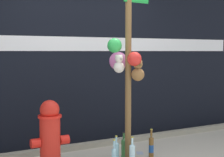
{
  "coord_description": "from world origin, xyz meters",
  "views": [
    {
      "loc": [
        -2.19,
        -3.5,
        1.48
      ],
      "look_at": [
        -0.12,
        0.38,
        1.13
      ],
      "focal_mm": 54.9,
      "sensor_mm": 36.0,
      "label": 1
    }
  ],
  "objects_px": {
    "bottle_0": "(151,147)",
    "bottle_5": "(132,154)",
    "memorial_post": "(126,47)",
    "fire_hydrant": "(50,135)",
    "bottle_2": "(116,152)",
    "bottle_3": "(132,155)",
    "bottle_1": "(114,156)",
    "bottle_4": "(124,147)"
  },
  "relations": [
    {
      "from": "bottle_2",
      "to": "bottle_3",
      "type": "xyz_separation_m",
      "value": [
        0.1,
        -0.23,
        0.01
      ]
    },
    {
      "from": "fire_hydrant",
      "to": "memorial_post",
      "type": "bearing_deg",
      "value": -6.4
    },
    {
      "from": "bottle_4",
      "to": "bottle_5",
      "type": "xyz_separation_m",
      "value": [
        -0.05,
        -0.3,
        -0.0
      ]
    },
    {
      "from": "bottle_0",
      "to": "bottle_2",
      "type": "bearing_deg",
      "value": 175.71
    },
    {
      "from": "memorial_post",
      "to": "bottle_4",
      "type": "height_order",
      "value": "memorial_post"
    },
    {
      "from": "bottle_4",
      "to": "bottle_5",
      "type": "bearing_deg",
      "value": -99.75
    },
    {
      "from": "bottle_3",
      "to": "bottle_4",
      "type": "bearing_deg",
      "value": 75.75
    },
    {
      "from": "bottle_1",
      "to": "bottle_3",
      "type": "height_order",
      "value": "bottle_3"
    },
    {
      "from": "fire_hydrant",
      "to": "bottle_2",
      "type": "distance_m",
      "value": 0.92
    },
    {
      "from": "bottle_1",
      "to": "fire_hydrant",
      "type": "bearing_deg",
      "value": 161.2
    },
    {
      "from": "fire_hydrant",
      "to": "bottle_0",
      "type": "bearing_deg",
      "value": -7.28
    },
    {
      "from": "memorial_post",
      "to": "bottle_5",
      "type": "xyz_separation_m",
      "value": [
        -0.01,
        -0.18,
        -1.39
      ]
    },
    {
      "from": "memorial_post",
      "to": "bottle_2",
      "type": "xyz_separation_m",
      "value": [
        -0.15,
        -0.02,
        -1.38
      ]
    },
    {
      "from": "fire_hydrant",
      "to": "bottle_2",
      "type": "bearing_deg",
      "value": -9.1
    },
    {
      "from": "fire_hydrant",
      "to": "bottle_4",
      "type": "height_order",
      "value": "fire_hydrant"
    },
    {
      "from": "fire_hydrant",
      "to": "bottle_1",
      "type": "distance_m",
      "value": 0.86
    },
    {
      "from": "bottle_0",
      "to": "bottle_5",
      "type": "bearing_deg",
      "value": -163.26
    },
    {
      "from": "bottle_0",
      "to": "bottle_2",
      "type": "distance_m",
      "value": 0.53
    },
    {
      "from": "fire_hydrant",
      "to": "bottle_0",
      "type": "height_order",
      "value": "fire_hydrant"
    },
    {
      "from": "memorial_post",
      "to": "bottle_3",
      "type": "height_order",
      "value": "memorial_post"
    },
    {
      "from": "bottle_0",
      "to": "bottle_1",
      "type": "relative_size",
      "value": 1.14
    },
    {
      "from": "bottle_0",
      "to": "bottle_4",
      "type": "relative_size",
      "value": 1.13
    },
    {
      "from": "fire_hydrant",
      "to": "bottle_0",
      "type": "distance_m",
      "value": 1.43
    },
    {
      "from": "fire_hydrant",
      "to": "bottle_2",
      "type": "relative_size",
      "value": 2.41
    },
    {
      "from": "bottle_1",
      "to": "bottle_2",
      "type": "distance_m",
      "value": 0.16
    },
    {
      "from": "bottle_2",
      "to": "bottle_4",
      "type": "distance_m",
      "value": 0.25
    },
    {
      "from": "bottle_0",
      "to": "memorial_post",
      "type": "bearing_deg",
      "value": 170.38
    },
    {
      "from": "bottle_0",
      "to": "bottle_2",
      "type": "xyz_separation_m",
      "value": [
        -0.53,
        0.04,
        -0.0
      ]
    },
    {
      "from": "bottle_1",
      "to": "bottle_2",
      "type": "bearing_deg",
      "value": 50.75
    },
    {
      "from": "bottle_3",
      "to": "bottle_4",
      "type": "height_order",
      "value": "bottle_3"
    },
    {
      "from": "fire_hydrant",
      "to": "bottle_4",
      "type": "relative_size",
      "value": 2.45
    },
    {
      "from": "bottle_5",
      "to": "memorial_post",
      "type": "bearing_deg",
      "value": 88.36
    },
    {
      "from": "bottle_3",
      "to": "bottle_5",
      "type": "relative_size",
      "value": 1.17
    },
    {
      "from": "memorial_post",
      "to": "fire_hydrant",
      "type": "height_order",
      "value": "memorial_post"
    },
    {
      "from": "memorial_post",
      "to": "bottle_5",
      "type": "relative_size",
      "value": 7.74
    },
    {
      "from": "memorial_post",
      "to": "bottle_1",
      "type": "bearing_deg",
      "value": -150.09
    },
    {
      "from": "bottle_1",
      "to": "bottle_3",
      "type": "bearing_deg",
      "value": -29.07
    },
    {
      "from": "bottle_0",
      "to": "bottle_3",
      "type": "relative_size",
      "value": 1.03
    },
    {
      "from": "bottle_1",
      "to": "bottle_4",
      "type": "relative_size",
      "value": 0.99
    },
    {
      "from": "memorial_post",
      "to": "bottle_4",
      "type": "bearing_deg",
      "value": 69.31
    },
    {
      "from": "bottle_1",
      "to": "bottle_2",
      "type": "relative_size",
      "value": 0.97
    },
    {
      "from": "memorial_post",
      "to": "bottle_2",
      "type": "height_order",
      "value": "memorial_post"
    }
  ]
}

